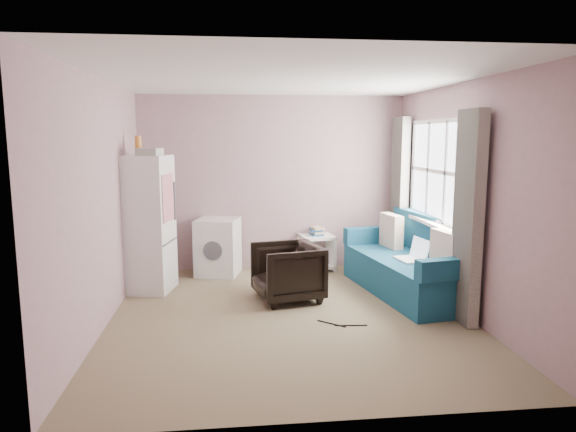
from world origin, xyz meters
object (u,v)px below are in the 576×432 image
at_px(armchair, 287,269).
at_px(fridge, 146,223).
at_px(sofa, 416,266).
at_px(washing_machine, 218,246).
at_px(side_table, 316,249).

distance_m(armchair, fridge, 1.85).
bearing_deg(fridge, sofa, 3.32).
distance_m(armchair, washing_machine, 1.50).
bearing_deg(fridge, washing_machine, 49.67).
bearing_deg(side_table, sofa, -50.55).
relative_size(armchair, washing_machine, 0.94).
xyz_separation_m(armchair, washing_machine, (-0.84, 1.25, 0.04)).
xyz_separation_m(fridge, sofa, (3.30, -0.47, -0.52)).
bearing_deg(side_table, armchair, -112.76).
distance_m(fridge, washing_machine, 1.18).
height_order(armchair, washing_machine, washing_machine).
bearing_deg(washing_machine, side_table, 17.99).
bearing_deg(washing_machine, armchair, -42.67).
relative_size(armchair, side_table, 1.18).
relative_size(washing_machine, sofa, 0.36).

